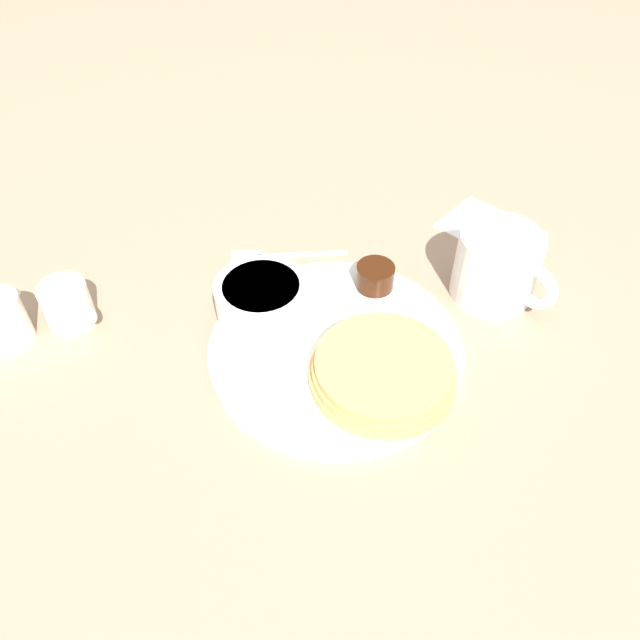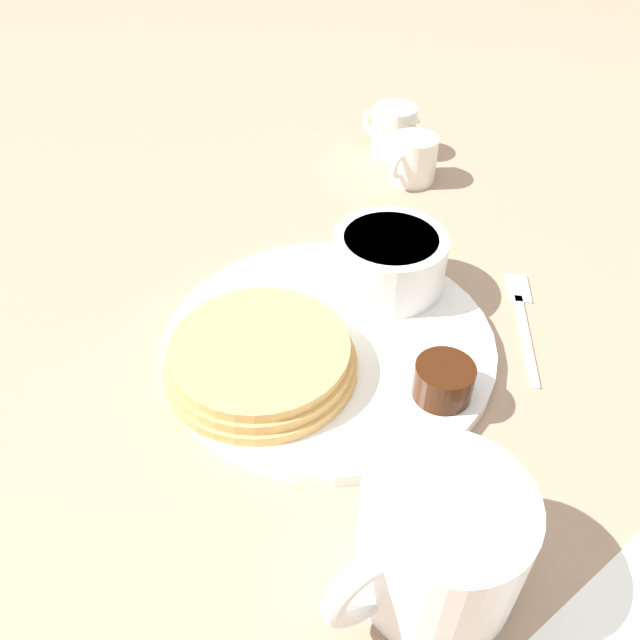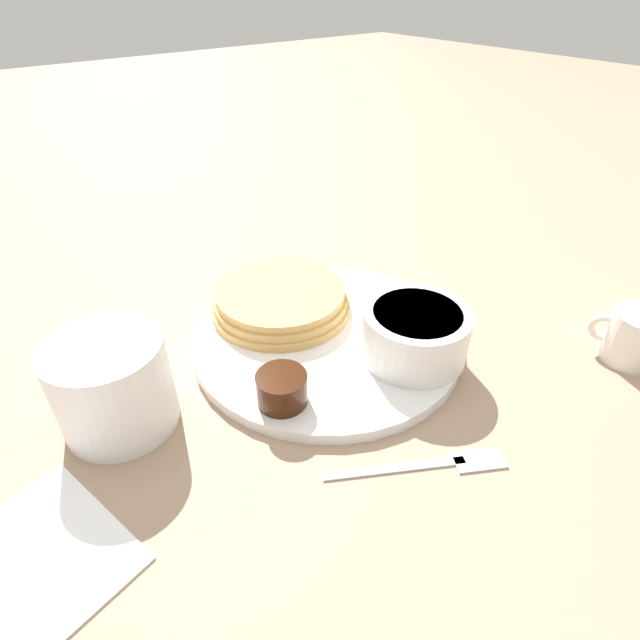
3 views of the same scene
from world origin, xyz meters
name	(u,v)px [view 1 (image 1 of 3)]	position (x,y,z in m)	size (l,w,h in m)	color
ground_plane	(336,352)	(0.00, 0.00, 0.00)	(4.00, 4.00, 0.00)	#9E7F66
plate	(336,349)	(0.00, 0.00, 0.01)	(0.28, 0.28, 0.01)	white
pancake_stack	(383,371)	(0.06, 0.01, 0.03)	(0.15, 0.15, 0.03)	tan
bowl	(262,301)	(-0.08, -0.04, 0.04)	(0.10, 0.10, 0.05)	white
syrup_cup	(375,276)	(-0.05, 0.09, 0.03)	(0.04, 0.04, 0.03)	#38190A
butter_ramekin	(261,296)	(-0.10, -0.04, 0.03)	(0.05, 0.05, 0.04)	white
coffee_mug	(498,267)	(0.03, 0.21, 0.04)	(0.13, 0.10, 0.08)	white
creamer_pitcher_near	(68,304)	(-0.21, -0.22, 0.03)	(0.07, 0.05, 0.05)	white
creamer_pitcher_far	(0,321)	(-0.22, -0.29, 0.03)	(0.05, 0.07, 0.06)	white
fork	(274,255)	(-0.18, 0.03, 0.00)	(0.09, 0.14, 0.00)	silver
napkin	(490,229)	(-0.06, 0.29, 0.00)	(0.14, 0.12, 0.00)	white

